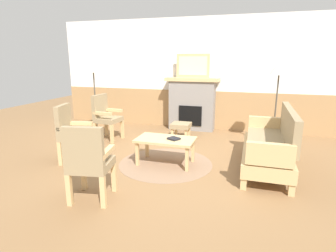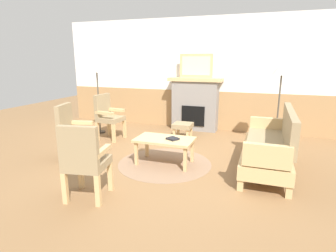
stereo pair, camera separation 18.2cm
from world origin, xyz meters
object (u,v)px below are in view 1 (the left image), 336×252
fireplace (192,103)px  armchair_near_fireplace (72,131)px  coffee_table (166,142)px  floor_lamp_by_couch (279,74)px  armchair_front_left (89,160)px  book_on_table (174,139)px  armchair_by_window_left (105,115)px  footstool (181,126)px  floor_lamp_by_chairs (93,71)px  couch (270,145)px  framed_picture (193,66)px

fireplace → armchair_near_fireplace: bearing=-118.2°
fireplace → coffee_table: bearing=-87.9°
floor_lamp_by_couch → armchair_front_left: bearing=-127.4°
book_on_table → armchair_front_left: armchair_front_left is taller
armchair_by_window_left → armchair_near_fireplace: bearing=-84.8°
footstool → floor_lamp_by_chairs: size_ratio=0.24×
couch → coffee_table: 1.67m
framed_picture → armchair_near_fireplace: (-1.48, -2.76, -1.02)m
coffee_table → floor_lamp_by_couch: floor_lamp_by_couch is taller
coffee_table → armchair_by_window_left: 1.96m
fireplace → footstool: 1.00m
armchair_near_fireplace → floor_lamp_by_couch: 3.93m
coffee_table → footstool: bearing=94.7°
coffee_table → footstool: coffee_table is taller
floor_lamp_by_couch → coffee_table: bearing=-139.4°
framed_picture → armchair_by_window_left: framed_picture is taller
armchair_front_left → footstool: bearing=82.6°
fireplace → couch: size_ratio=0.72×
couch → armchair_by_window_left: bearing=167.8°
fireplace → floor_lamp_by_couch: floor_lamp_by_couch is taller
fireplace → coffee_table: fireplace is taller
footstool → couch: bearing=-34.6°
floor_lamp_by_chairs → fireplace: bearing=26.7°
armchair_front_left → couch: bearing=38.7°
couch → floor_lamp_by_chairs: floor_lamp_by_chairs is taller
fireplace → floor_lamp_by_couch: 2.21m
framed_picture → footstool: (-0.04, -0.93, -1.28)m
armchair_front_left → floor_lamp_by_couch: size_ratio=0.58×
footstool → coffee_table: bearing=-85.3°
armchair_by_window_left → armchair_front_left: same height
fireplace → floor_lamp_by_couch: size_ratio=0.77×
armchair_by_window_left → footstool: bearing=17.7°
floor_lamp_by_couch → armchair_near_fireplace: bearing=-150.8°
framed_picture → couch: size_ratio=0.44×
book_on_table → armchair_near_fireplace: bearing=-168.9°
footstool → armchair_by_window_left: armchair_by_window_left is taller
coffee_table → armchair_front_left: (-0.51, -1.46, 0.15)m
footstool → fireplace: bearing=87.7°
couch → book_on_table: couch is taller
armchair_near_fireplace → footstool: bearing=51.8°
floor_lamp_by_chairs → coffee_table: bearing=-32.5°
footstool → floor_lamp_by_couch: size_ratio=0.24×
book_on_table → footstool: book_on_table is taller
footstool → floor_lamp_by_chairs: bearing=-176.8°
book_on_table → armchair_near_fireplace: (-1.71, -0.33, 0.08)m
couch → coffee_table: size_ratio=1.88×
framed_picture → armchair_front_left: framed_picture is taller
coffee_table → floor_lamp_by_couch: size_ratio=0.57×
couch → armchair_front_left: 2.76m
book_on_table → armchair_by_window_left: (-1.83, 1.00, 0.08)m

